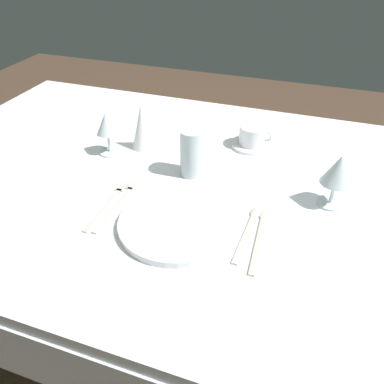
{
  "coord_description": "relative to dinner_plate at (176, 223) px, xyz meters",
  "views": [
    {
      "loc": [
        0.29,
        -0.85,
        1.35
      ],
      "look_at": [
        0.02,
        -0.08,
        0.76
      ],
      "focal_mm": 35.68,
      "sensor_mm": 36.0,
      "label": 1
    }
  ],
  "objects": [
    {
      "name": "ground_plane",
      "position": [
        -0.02,
        0.2,
        -0.75
      ],
      "size": [
        6.0,
        6.0,
        0.0
      ],
      "primitive_type": "plane",
      "color": "#4C3828"
    },
    {
      "name": "dining_table",
      "position": [
        -0.02,
        0.2,
        -0.09
      ],
      "size": [
        1.8,
        1.11,
        0.74
      ],
      "color": "white",
      "rests_on": "ground"
    },
    {
      "name": "dinner_plate",
      "position": [
        0.0,
        0.0,
        0.0
      ],
      "size": [
        0.28,
        0.28,
        0.02
      ],
      "primitive_type": "cylinder",
      "color": "white",
      "rests_on": "dining_table"
    },
    {
      "name": "fork_outer",
      "position": [
        -0.17,
        0.03,
        -0.01
      ],
      "size": [
        0.02,
        0.23,
        0.0
      ],
      "color": "beige",
      "rests_on": "dining_table"
    },
    {
      "name": "fork_inner",
      "position": [
        -0.2,
        0.02,
        -0.01
      ],
      "size": [
        0.02,
        0.22,
        0.0
      ],
      "color": "beige",
      "rests_on": "dining_table"
    },
    {
      "name": "spoon_soup",
      "position": [
        0.17,
        0.05,
        -0.01
      ],
      "size": [
        0.03,
        0.21,
        0.01
      ],
      "color": "beige",
      "rests_on": "dining_table"
    },
    {
      "name": "spoon_dessert",
      "position": [
        0.2,
        0.04,
        -0.01
      ],
      "size": [
        0.03,
        0.23,
        0.01
      ],
      "color": "beige",
      "rests_on": "dining_table"
    },
    {
      "name": "saucer_left",
      "position": [
        0.09,
        0.45,
        -0.0
      ],
      "size": [
        0.13,
        0.13,
        0.01
      ],
      "primitive_type": "cylinder",
      "color": "white",
      "rests_on": "dining_table"
    },
    {
      "name": "coffee_cup_left",
      "position": [
        0.09,
        0.45,
        0.03
      ],
      "size": [
        0.11,
        0.09,
        0.06
      ],
      "color": "white",
      "rests_on": "saucer_left"
    },
    {
      "name": "wine_glass_centre",
      "position": [
        0.35,
        0.21,
        0.09
      ],
      "size": [
        0.08,
        0.08,
        0.15
      ],
      "color": "silver",
      "rests_on": "dining_table"
    },
    {
      "name": "wine_glass_left",
      "position": [
        -0.32,
        0.26,
        0.08
      ],
      "size": [
        0.07,
        0.07,
        0.13
      ],
      "color": "silver",
      "rests_on": "dining_table"
    },
    {
      "name": "drink_tumbler",
      "position": [
        -0.04,
        0.23,
        0.05
      ],
      "size": [
        0.07,
        0.07,
        0.14
      ],
      "color": "silver",
      "rests_on": "dining_table"
    },
    {
      "name": "napkin_folded",
      "position": [
        -0.24,
        0.33,
        0.06
      ],
      "size": [
        0.07,
        0.07,
        0.15
      ],
      "primitive_type": "cone",
      "color": "white",
      "rests_on": "dining_table"
    }
  ]
}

